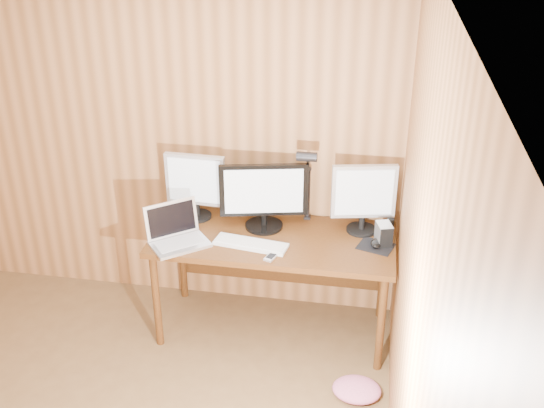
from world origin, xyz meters
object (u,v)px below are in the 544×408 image
(keyboard, at_px, (251,244))
(laptop, at_px, (176,233))
(monitor_right, at_px, (364,196))
(monitor_center, at_px, (264,195))
(phone, at_px, (271,257))
(desk, at_px, (275,248))
(hard_drive, at_px, (384,234))
(speaker, at_px, (390,227))
(monitor_left, at_px, (196,184))
(mouse, at_px, (376,243))
(desk_lamp, at_px, (307,175))

(keyboard, bearing_deg, laptop, -166.94)
(monitor_right, bearing_deg, monitor_center, 173.21)
(phone, bearing_deg, keyboard, 158.87)
(keyboard, height_order, phone, keyboard)
(desk, xyz_separation_m, hard_drive, (0.72, -0.03, 0.19))
(monitor_center, xyz_separation_m, speaker, (0.84, 0.04, -0.18))
(monitor_left, relative_size, speaker, 4.06)
(mouse, relative_size, desk_lamp, 0.19)
(laptop, relative_size, keyboard, 0.91)
(monitor_right, height_order, hard_drive, monitor_right)
(desk, distance_m, monitor_left, 0.69)
(monitor_left, xyz_separation_m, laptop, (-0.04, -0.36, -0.19))
(hard_drive, height_order, phone, hard_drive)
(speaker, bearing_deg, desk_lamp, 173.50)
(desk, xyz_separation_m, phone, (0.03, -0.33, 0.13))
(phone, height_order, desk_lamp, desk_lamp)
(mouse, bearing_deg, desk_lamp, 170.79)
(keyboard, height_order, desk_lamp, desk_lamp)
(monitor_right, xyz_separation_m, hard_drive, (0.15, -0.15, -0.19))
(phone, height_order, speaker, speaker)
(keyboard, relative_size, mouse, 4.39)
(monitor_right, xyz_separation_m, laptop, (-1.18, -0.35, -0.20))
(desk, relative_size, speaker, 13.84)
(monitor_right, height_order, desk_lamp, desk_lamp)
(laptop, distance_m, keyboard, 0.49)
(hard_drive, bearing_deg, laptop, 172.12)
(monitor_center, height_order, speaker, monitor_center)
(keyboard, height_order, mouse, mouse)
(laptop, bearing_deg, keyboard, -35.24)
(keyboard, distance_m, desk_lamp, 0.60)
(keyboard, relative_size, desk_lamp, 0.85)
(laptop, xyz_separation_m, keyboard, (0.48, 0.04, -0.05))
(monitor_center, relative_size, keyboard, 1.18)
(mouse, bearing_deg, monitor_center, -172.67)
(mouse, xyz_separation_m, hard_drive, (0.04, 0.05, 0.05))
(monitor_left, bearing_deg, monitor_center, -4.79)
(desk, height_order, hard_drive, hard_drive)
(monitor_right, height_order, keyboard, monitor_right)
(monitor_center, distance_m, hard_drive, 0.82)
(mouse, height_order, speaker, speaker)
(laptop, bearing_deg, monitor_left, 44.34)
(monitor_left, xyz_separation_m, mouse, (1.24, -0.20, -0.23))
(desk, bearing_deg, monitor_left, 168.47)
(phone, bearing_deg, monitor_left, 161.58)
(laptop, relative_size, hard_drive, 3.00)
(laptop, height_order, keyboard, laptop)
(keyboard, xyz_separation_m, speaker, (0.88, 0.30, 0.05))
(desk, height_order, monitor_left, monitor_left)
(desk, relative_size, desk_lamp, 2.74)
(keyboard, height_order, hard_drive, hard_drive)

